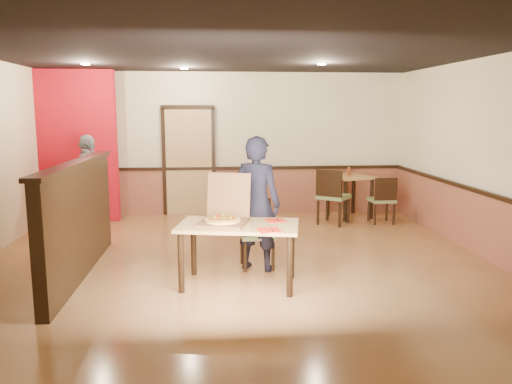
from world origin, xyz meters
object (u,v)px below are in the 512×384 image
(diner, at_px, (257,204))
(side_chair_left, at_px, (332,194))
(passerby, at_px, (89,183))
(side_table, at_px, (350,185))
(side_chair_right, at_px, (383,198))
(pizza_box, at_px, (224,217))
(condiment, at_px, (349,171))
(main_table, at_px, (239,233))
(diner_chair, at_px, (256,230))

(diner, bearing_deg, side_chair_left, -96.84)
(side_chair_left, distance_m, passerby, 4.29)
(side_table, height_order, diner, diner)
(side_chair_right, height_order, pizza_box, pizza_box)
(diner, bearing_deg, condiment, -97.61)
(side_chair_right, distance_m, diner, 3.54)
(side_table, bearing_deg, main_table, -122.69)
(main_table, height_order, diner_chair, diner_chair)
(main_table, xyz_separation_m, condiment, (2.32, 3.68, 0.26))
(main_table, height_order, side_chair_right, side_chair_right)
(diner_chair, relative_size, pizza_box, 1.19)
(main_table, height_order, pizza_box, pizza_box)
(diner, distance_m, passerby, 3.63)
(side_table, bearing_deg, diner_chair, -125.33)
(condiment, bearing_deg, side_chair_right, -53.79)
(diner_chair, height_order, side_chair_right, diner_chair)
(side_chair_left, relative_size, passerby, 0.62)
(diner_chair, bearing_deg, main_table, -113.91)
(pizza_box, height_order, condiment, pizza_box)
(side_chair_left, height_order, pizza_box, pizza_box)
(diner_chair, xyz_separation_m, passerby, (-2.71, 2.29, 0.34))
(diner_chair, distance_m, passerby, 3.56)
(main_table, distance_m, side_chair_left, 3.56)
(diner, bearing_deg, side_chair_right, -109.91)
(side_chair_left, relative_size, diner, 0.59)
(passerby, bearing_deg, condiment, -96.82)
(diner_chair, xyz_separation_m, pizza_box, (-0.45, -0.69, 0.33))
(main_table, bearing_deg, condiment, 68.45)
(side_table, height_order, pizza_box, pizza_box)
(main_table, relative_size, passerby, 0.92)
(passerby, bearing_deg, side_table, -97.21)
(pizza_box, bearing_deg, passerby, 142.61)
(side_chair_right, xyz_separation_m, side_table, (-0.45, 0.61, 0.16))
(main_table, relative_size, pizza_box, 2.03)
(main_table, distance_m, condiment, 4.36)
(side_chair_left, xyz_separation_m, passerby, (-4.28, -0.01, 0.27))
(diner_chair, distance_m, diner, 0.41)
(side_chair_left, bearing_deg, diner_chair, 91.83)
(condiment, bearing_deg, diner_chair, -124.79)
(passerby, distance_m, pizza_box, 3.75)
(main_table, xyz_separation_m, diner_chair, (0.27, 0.73, -0.15))
(side_chair_right, bearing_deg, passerby, -1.28)
(main_table, xyz_separation_m, side_chair_right, (2.79, 3.04, -0.16))
(side_chair_left, xyz_separation_m, diner, (-1.58, -2.45, 0.31))
(side_chair_right, relative_size, diner, 0.50)
(side_table, height_order, passerby, passerby)
(passerby, distance_m, condiment, 4.80)
(side_table, bearing_deg, condiment, 124.13)
(side_chair_right, xyz_separation_m, passerby, (-5.23, -0.01, 0.35))
(pizza_box, bearing_deg, diner, 67.11)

